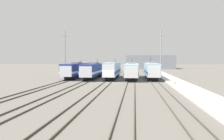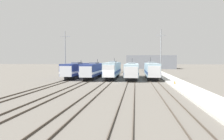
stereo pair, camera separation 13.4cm
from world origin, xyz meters
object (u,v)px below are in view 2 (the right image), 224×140
at_px(locomotive_far_left, 77,70).
at_px(catenary_tower_left, 65,53).
at_px(locomotive_center_left, 94,70).
at_px(traffic_cone, 175,82).
at_px(locomotive_center_right, 132,70).
at_px(catenary_tower_right, 161,53).
at_px(locomotive_center, 113,70).
at_px(locomotive_far_right, 152,70).

bearing_deg(locomotive_far_left, catenary_tower_left, -155.55).
relative_size(locomotive_center_left, traffic_cone, 30.02).
relative_size(locomotive_center_left, locomotive_center_right, 1.05).
bearing_deg(catenary_tower_right, catenary_tower_left, 180.00).
height_order(locomotive_center, catenary_tower_right, catenary_tower_right).
relative_size(locomotive_center_right, locomotive_far_right, 1.17).
bearing_deg(locomotive_far_right, locomotive_center_left, 177.43).
distance_m(locomotive_center_left, catenary_tower_right, 16.96).
xyz_separation_m(locomotive_center_left, locomotive_center_right, (9.48, -0.61, -0.00)).
distance_m(locomotive_center, catenary_tower_left, 12.75).
height_order(locomotive_center_left, locomotive_far_right, locomotive_far_right).
xyz_separation_m(locomotive_center_right, locomotive_far_right, (4.74, -0.02, 0.07)).
relative_size(catenary_tower_left, catenary_tower_right, 1.00).
bearing_deg(catenary_tower_left, locomotive_center_left, 2.13).
height_order(locomotive_center_left, locomotive_center, locomotive_center).
bearing_deg(traffic_cone, locomotive_center, 134.94).
height_order(locomotive_far_left, locomotive_center, locomotive_center).
bearing_deg(locomotive_center, locomotive_center_left, 174.42).
height_order(locomotive_far_left, catenary_tower_left, catenary_tower_left).
xyz_separation_m(locomotive_far_left, traffic_cone, (22.22, -14.15, -1.48)).
relative_size(locomotive_far_left, catenary_tower_left, 1.58).
distance_m(locomotive_far_left, locomotive_center, 9.58).
bearing_deg(locomotive_far_left, locomotive_center, -8.23).
bearing_deg(locomotive_center_right, catenary_tower_left, 178.84).
bearing_deg(locomotive_center_right, locomotive_far_left, 173.89).
xyz_separation_m(locomotive_center_left, catenary_tower_right, (16.42, -0.27, 4.23)).
bearing_deg(locomotive_center_left, catenary_tower_right, -0.95).
distance_m(locomotive_far_left, locomotive_center_right, 14.30).
bearing_deg(catenary_tower_left, locomotive_far_left, 24.45).
bearing_deg(locomotive_center_left, traffic_cone, -37.13).
relative_size(locomotive_far_left, locomotive_center, 1.06).
bearing_deg(catenary_tower_left, traffic_cone, -27.58).
distance_m(locomotive_center, catenary_tower_right, 12.37).
distance_m(locomotive_center_left, locomotive_center_right, 9.50).
distance_m(locomotive_center_right, catenary_tower_right, 8.14).
xyz_separation_m(locomotive_far_left, catenary_tower_right, (21.16, -1.18, 4.21)).
bearing_deg(locomotive_center, catenary_tower_right, 0.93).
height_order(locomotive_far_left, traffic_cone, locomotive_far_left).
distance_m(locomotive_far_left, locomotive_center_left, 4.83).
distance_m(locomotive_far_right, traffic_cone, 13.11).
bearing_deg(traffic_cone, catenary_tower_right, 94.69).
xyz_separation_m(locomotive_far_right, catenary_tower_left, (-21.56, 0.36, 4.16)).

